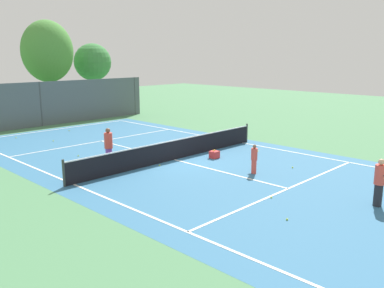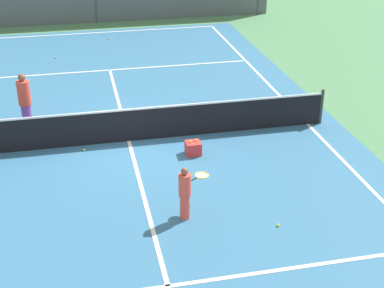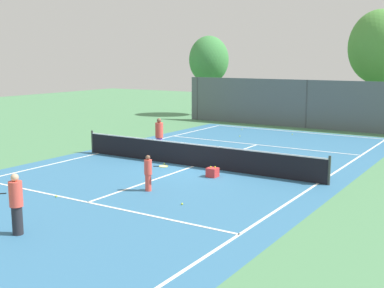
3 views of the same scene
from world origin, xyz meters
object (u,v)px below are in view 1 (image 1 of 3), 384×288
Objects in this scene: player_2 at (380,182)px; tennis_ball_1 at (271,197)px; player_0 at (109,146)px; tennis_ball_2 at (292,167)px; tennis_ball_6 at (69,131)px; ball_crate at (214,154)px; tennis_ball_3 at (78,156)px; tennis_ball_7 at (104,170)px; tennis_ball_8 at (53,141)px; player_1 at (254,158)px; tennis_ball_5 at (160,165)px; tennis_ball_0 at (287,219)px; tennis_ball_4 at (16,138)px.

tennis_ball_1 is (-1.85, 3.03, -0.82)m from player_2.
player_0 is 8.52m from tennis_ball_2.
tennis_ball_1 is at bearing -95.50° from tennis_ball_6.
ball_crate is 6.45× the size of tennis_ball_6.
tennis_ball_7 is at bearing -100.63° from tennis_ball_3.
tennis_ball_8 is (-2.37, -2.36, 0.00)m from tennis_ball_6.
player_0 is 1.38× the size of player_1.
tennis_ball_1 is at bearing -73.05° from tennis_ball_7.
tennis_ball_6 is at bearing 71.29° from player_0.
tennis_ball_0 is at bearing -100.64° from tennis_ball_5.
tennis_ball_2 is at bearing -48.92° from player_0.
tennis_ball_3 is at bearing 92.26° from player_0.
player_0 is at bearing 131.43° from tennis_ball_5.
player_0 is 9.60m from tennis_ball_4.
tennis_ball_0 is 19.01m from tennis_ball_6.
tennis_ball_0 is 16.42m from tennis_ball_8.
tennis_ball_6 is at bearing 68.79° from tennis_ball_7.
tennis_ball_8 is at bearing 94.99° from tennis_ball_5.
tennis_ball_1 is at bearing -87.29° from tennis_ball_8.
tennis_ball_4 is (-4.00, 15.15, -0.64)m from player_1.
tennis_ball_2 is 1.00× the size of tennis_ball_5.
tennis_ball_0 and tennis_ball_1 have the same top height.
tennis_ball_4 is 1.00× the size of tennis_ball_7.
ball_crate is at bearing -15.75° from tennis_ball_5.
tennis_ball_4 and tennis_ball_8 have the same top height.
tennis_ball_3 is (-0.10, 2.60, -0.87)m from player_0.
tennis_ball_4 is at bearing 92.05° from tennis_ball_3.
tennis_ball_7 is at bearing -137.51° from player_0.
player_1 is 15.69m from tennis_ball_4.
tennis_ball_6 is (-1.32, 11.95, -0.15)m from ball_crate.
tennis_ball_1 is at bearing -159.20° from tennis_ball_2.
player_1 is at bearing -77.24° from tennis_ball_8.
tennis_ball_3 is 1.00× the size of tennis_ball_5.
tennis_ball_1 is at bearing 47.21° from tennis_ball_0.
tennis_ball_0 is 12.02m from tennis_ball_3.
player_2 is at bearing -78.96° from tennis_ball_5.
tennis_ball_1 is at bearing -90.56° from tennis_ball_5.
tennis_ball_5 is 8.80m from tennis_ball_8.
tennis_ball_3 is 1.00× the size of tennis_ball_6.
tennis_ball_7 is at bearing 106.95° from tennis_ball_1.
tennis_ball_6 is at bearing 98.66° from tennis_ball_2.
player_2 is at bearing -79.76° from tennis_ball_4.
tennis_ball_0 is at bearing -88.90° from tennis_ball_3.
player_2 is at bearing -72.98° from player_0.
tennis_ball_3 is at bearing 104.30° from player_2.
tennis_ball_5 is 1.00× the size of tennis_ball_7.
tennis_ball_8 is (0.80, 6.99, -0.87)m from player_0.
player_0 reaches higher than tennis_ball_3.
ball_crate is (4.49, -2.60, -0.73)m from player_0.
tennis_ball_2 and tennis_ball_7 have the same top height.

